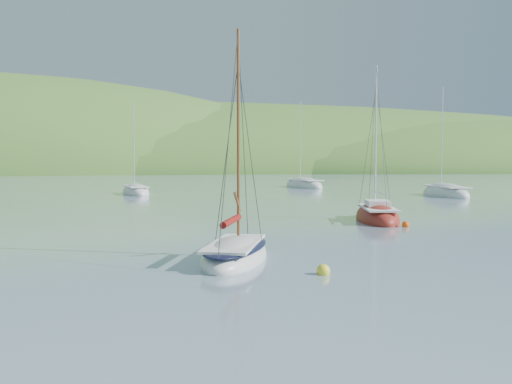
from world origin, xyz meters
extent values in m
plane|color=slate|center=(0.00, 0.00, 0.00)|extent=(700.00, 700.00, 0.00)
ellipsoid|color=#47732C|center=(0.00, 170.00, 0.00)|extent=(440.00, 110.00, 44.00)
ellipsoid|color=#47732C|center=(90.00, 160.00, 0.00)|extent=(240.00, 100.00, 34.00)
ellipsoid|color=silver|center=(-0.90, 2.36, 0.11)|extent=(4.04, 6.46, 1.49)
cube|color=white|center=(-0.94, 2.24, 0.64)|extent=(3.08, 5.02, 0.10)
cylinder|color=brown|center=(-0.67, 3.05, 4.65)|extent=(0.12, 0.12, 8.09)
ellipsoid|color=black|center=(-0.90, 2.36, 0.54)|extent=(3.98, 6.39, 0.25)
cylinder|color=maroon|center=(-1.13, 1.67, 1.55)|extent=(1.15, 2.84, 0.24)
ellipsoid|color=maroon|center=(9.47, 14.25, 0.14)|extent=(3.86, 7.35, 1.93)
cube|color=white|center=(9.44, 14.12, 0.82)|extent=(2.93, 5.72, 0.10)
cylinder|color=white|center=(9.66, 15.07, 5.15)|extent=(0.12, 0.12, 8.75)
cube|color=white|center=(9.44, 14.12, 1.06)|extent=(1.70, 2.20, 0.42)
cylinder|color=white|center=(9.29, 13.43, 1.73)|extent=(0.81, 3.30, 0.09)
ellipsoid|color=silver|center=(-6.02, 43.52, 0.14)|extent=(3.94, 7.73, 2.01)
cube|color=white|center=(-5.99, 43.38, 0.85)|extent=(2.99, 6.01, 0.10)
cylinder|color=white|center=(-6.18, 44.39, 5.24)|extent=(0.12, 0.12, 8.85)
ellipsoid|color=silver|center=(15.37, 54.45, 0.17)|extent=(4.79, 9.21, 2.38)
cube|color=white|center=(15.41, 54.27, 1.01)|extent=(3.63, 7.17, 0.10)
cylinder|color=white|center=(15.16, 55.48, 6.23)|extent=(0.12, 0.12, 10.53)
ellipsoid|color=silver|center=(25.19, 35.12, 0.17)|extent=(3.48, 8.70, 2.33)
cube|color=white|center=(25.18, 34.95, 0.98)|extent=(2.61, 6.78, 0.10)
cylinder|color=white|center=(25.25, 36.14, 6.07)|extent=(0.12, 0.12, 10.26)
sphere|color=yellow|center=(1.59, -0.78, 0.12)|extent=(0.45, 0.45, 0.45)
sphere|color=#CF3A6F|center=(-1.18, 0.18, 0.12)|extent=(0.45, 0.45, 0.45)
sphere|color=#F75207|center=(9.86, 11.03, 0.12)|extent=(0.41, 0.41, 0.41)
camera|label=1|loc=(-3.75, -18.60, 3.79)|focal=40.00mm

